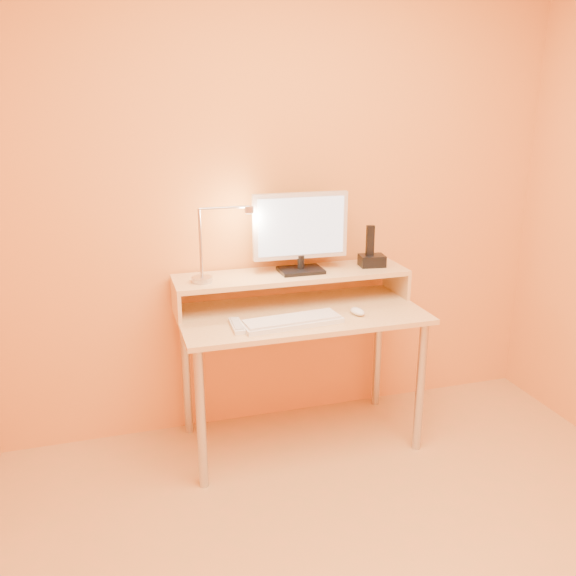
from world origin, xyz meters
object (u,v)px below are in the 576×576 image
object	(u,v)px
remote_control	(237,326)
keyboard	(292,322)
monitor_panel	(300,226)
phone_dock	(372,261)
lamp_base	(202,279)
mouse	(357,311)

from	to	relation	value
remote_control	keyboard	bearing A→B (deg)	-5.28
monitor_panel	phone_dock	bearing A→B (deg)	-0.38
lamp_base	keyboard	distance (m)	0.49
lamp_base	mouse	size ratio (longest dim) A/B	1.02
keyboard	mouse	size ratio (longest dim) A/B	4.85
mouse	keyboard	bearing A→B (deg)	176.53
lamp_base	mouse	xyz separation A→B (m)	(0.72, -0.24, -0.16)
keyboard	remote_control	bearing A→B (deg)	167.36
remote_control	phone_dock	bearing A→B (deg)	21.02
mouse	remote_control	xyz separation A→B (m)	(-0.60, -0.00, -0.01)
mouse	phone_dock	bearing A→B (deg)	45.39
phone_dock	keyboard	xyz separation A→B (m)	(-0.54, -0.30, -0.18)
mouse	monitor_panel	bearing A→B (deg)	116.94
monitor_panel	keyboard	size ratio (longest dim) A/B	1.03
keyboard	mouse	xyz separation A→B (m)	(0.35, 0.04, 0.01)
lamp_base	remote_control	bearing A→B (deg)	-64.45
keyboard	remote_control	size ratio (longest dim) A/B	2.54
lamp_base	monitor_panel	bearing A→B (deg)	4.48
phone_dock	keyboard	size ratio (longest dim) A/B	0.27
lamp_base	remote_control	distance (m)	0.31
lamp_base	remote_control	world-z (taller)	lamp_base
keyboard	remote_control	distance (m)	0.26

